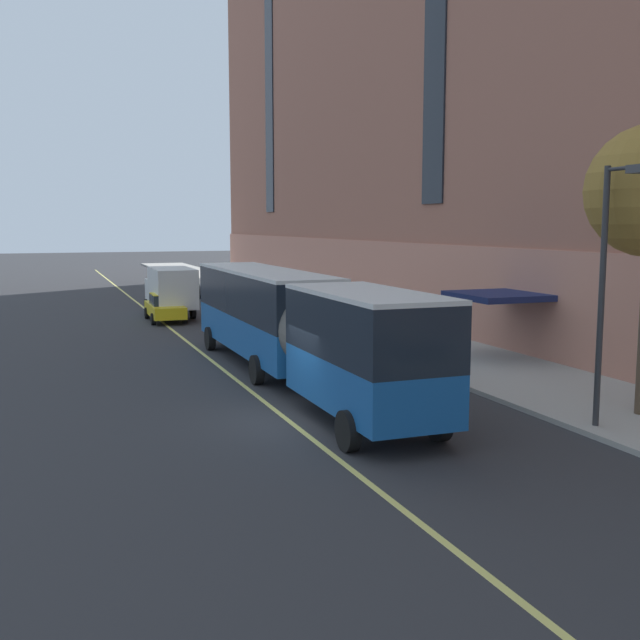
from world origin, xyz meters
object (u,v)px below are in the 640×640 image
object	(u,v)px
city_bus	(292,321)
box_truck	(170,289)
parked_car_silver_2	(301,321)
taxi_cab	(165,307)
parked_car_black_4	(215,289)
street_lamp	(610,269)
parked_car_black_1	(262,306)

from	to	relation	value
city_bus	box_truck	size ratio (longest dim) A/B	2.78
parked_car_silver_2	taxi_cab	size ratio (longest dim) A/B	0.90
city_bus	box_truck	world-z (taller)	city_bus
parked_car_black_4	parked_car_silver_2	bearing A→B (deg)	-90.25
city_bus	parked_car_silver_2	xyz separation A→B (m)	(3.60, 9.42, -1.34)
street_lamp	taxi_cab	bearing A→B (deg)	104.65
parked_car_black_1	parked_car_black_4	bearing A→B (deg)	90.31
city_bus	box_truck	bearing A→B (deg)	92.47
parked_car_black_1	parked_car_silver_2	size ratio (longest dim) A/B	1.07
parked_car_black_4	street_lamp	size ratio (longest dim) A/B	0.69
parked_car_silver_2	street_lamp	bearing A→B (deg)	-84.03
city_bus	parked_car_black_4	bearing A→B (deg)	82.56
parked_car_silver_2	taxi_cab	distance (m)	9.85
taxi_cab	parked_car_black_4	bearing A→B (deg)	63.54
parked_car_black_1	box_truck	distance (m)	5.66
parked_car_silver_2	box_truck	bearing A→B (deg)	113.50
parked_car_black_1	taxi_cab	xyz separation A→B (m)	(-5.22, 1.39, -0.00)
parked_car_black_4	box_truck	world-z (taller)	box_truck
box_truck	taxi_cab	distance (m)	2.09
parked_car_black_1	street_lamp	world-z (taller)	street_lamp
parked_car_silver_2	city_bus	bearing A→B (deg)	-110.93
city_bus	parked_car_silver_2	bearing A→B (deg)	69.07
parked_car_black_4	street_lamp	xyz separation A→B (m)	(1.82, -37.03, 3.48)
parked_car_black_1	street_lamp	distance (m)	25.59
city_bus	parked_car_silver_2	world-z (taller)	city_bus
city_bus	parked_car_black_4	distance (m)	28.48
parked_car_black_4	taxi_cab	world-z (taller)	same
parked_car_silver_2	box_truck	distance (m)	11.20
parked_car_black_4	box_truck	xyz separation A→B (m)	(-4.53, -8.55, 0.87)
parked_car_black_4	taxi_cab	xyz separation A→B (m)	(-5.15, -10.35, 0.00)
city_bus	parked_car_black_1	xyz separation A→B (m)	(3.75, 16.47, -1.34)
parked_car_silver_2	taxi_cab	xyz separation A→B (m)	(-5.07, 8.44, 0.00)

